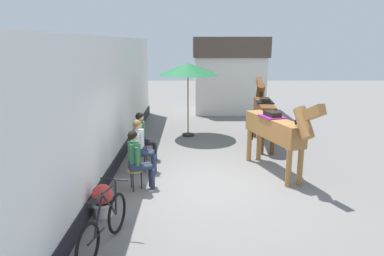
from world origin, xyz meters
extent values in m
plane|color=slate|center=(0.00, 3.00, 0.00)|extent=(40.00, 40.00, 0.00)
cube|color=white|center=(-2.55, 1.50, 1.70)|extent=(0.30, 14.00, 3.40)
cube|color=black|center=(-2.53, 1.50, 0.18)|extent=(0.34, 14.00, 0.36)
cube|color=silver|center=(1.40, 9.01, 1.30)|extent=(3.20, 2.40, 2.60)
cube|color=brown|center=(1.40, 9.01, 3.05)|extent=(3.40, 2.60, 0.90)
cylinder|color=gold|center=(-1.70, -0.41, 0.46)|extent=(0.34, 0.34, 0.03)
cylinder|color=black|center=(-1.56, -0.36, 0.22)|extent=(0.02, 0.02, 0.45)
cylinder|color=black|center=(-1.80, -0.32, 0.22)|extent=(0.02, 0.02, 0.45)
cylinder|color=black|center=(-1.72, -0.55, 0.22)|extent=(0.02, 0.02, 0.45)
cube|color=#2D3851|center=(-1.70, -0.41, 0.58)|extent=(0.33, 0.38, 0.20)
cube|color=#337247|center=(-1.70, -0.41, 0.90)|extent=(0.32, 0.39, 0.44)
sphere|color=tan|center=(-1.70, -0.41, 1.25)|extent=(0.20, 0.20, 0.20)
sphere|color=black|center=(-1.71, -0.42, 1.28)|extent=(0.22, 0.22, 0.22)
cylinder|color=#2D3851|center=(-1.54, -0.27, 0.53)|extent=(0.40, 0.25, 0.13)
cylinder|color=#2D3851|center=(-1.37, -0.21, 0.23)|extent=(0.11, 0.11, 0.46)
cylinder|color=#2D3851|center=(-1.49, -0.42, 0.53)|extent=(0.40, 0.25, 0.13)
cylinder|color=#2D3851|center=(-1.31, -0.36, 0.23)|extent=(0.11, 0.11, 0.46)
cylinder|color=#337247|center=(-1.74, -0.21, 0.85)|extent=(0.09, 0.09, 0.42)
cylinder|color=#337247|center=(-1.61, -0.59, 0.85)|extent=(0.09, 0.09, 0.42)
cylinder|color=red|center=(-1.75, 0.68, 0.46)|extent=(0.34, 0.34, 0.03)
cylinder|color=black|center=(-1.61, 0.67, 0.22)|extent=(0.02, 0.02, 0.45)
cylinder|color=black|center=(-1.82, 0.80, 0.22)|extent=(0.02, 0.02, 0.45)
cylinder|color=black|center=(-1.83, 0.56, 0.22)|extent=(0.02, 0.02, 0.45)
cube|color=#2D3851|center=(-1.75, 0.68, 0.58)|extent=(0.26, 0.34, 0.20)
cube|color=silver|center=(-1.75, 0.68, 0.90)|extent=(0.24, 0.35, 0.44)
sphere|color=tan|center=(-1.75, 0.68, 1.25)|extent=(0.20, 0.20, 0.20)
sphere|color=olive|center=(-1.77, 0.68, 1.28)|extent=(0.22, 0.22, 0.22)
cylinder|color=#2D3851|center=(-1.56, 0.75, 0.53)|extent=(0.39, 0.15, 0.13)
cylinder|color=#2D3851|center=(-1.37, 0.73, 0.23)|extent=(0.11, 0.11, 0.46)
cylinder|color=#2D3851|center=(-1.57, 0.59, 0.53)|extent=(0.39, 0.15, 0.13)
cylinder|color=#2D3851|center=(-1.38, 0.57, 0.23)|extent=(0.11, 0.11, 0.46)
cylinder|color=silver|center=(-1.72, 0.88, 0.85)|extent=(0.09, 0.09, 0.42)
cylinder|color=silver|center=(-1.75, 0.48, 0.85)|extent=(0.09, 0.09, 0.42)
cylinder|color=#194C99|center=(-1.83, 1.62, 0.46)|extent=(0.34, 0.34, 0.03)
cylinder|color=black|center=(-1.69, 1.63, 0.22)|extent=(0.02, 0.02, 0.45)
cylinder|color=black|center=(-1.91, 1.73, 0.22)|extent=(0.02, 0.02, 0.45)
cylinder|color=black|center=(-1.89, 1.49, 0.22)|extent=(0.02, 0.02, 0.45)
cube|color=black|center=(-1.83, 1.62, 0.58)|extent=(0.26, 0.34, 0.20)
cube|color=#337247|center=(-1.83, 1.62, 0.90)|extent=(0.24, 0.35, 0.44)
sphere|color=tan|center=(-1.83, 1.62, 1.25)|extent=(0.20, 0.20, 0.20)
sphere|color=black|center=(-1.85, 1.61, 1.28)|extent=(0.22, 0.22, 0.22)
cylinder|color=black|center=(-1.64, 1.71, 0.53)|extent=(0.39, 0.16, 0.13)
cylinder|color=black|center=(-1.45, 1.72, 0.23)|extent=(0.11, 0.11, 0.46)
cylinder|color=black|center=(-1.63, 1.55, 0.53)|extent=(0.39, 0.16, 0.13)
cylinder|color=black|center=(-1.44, 1.56, 0.23)|extent=(0.11, 0.11, 0.46)
cylinder|color=#337247|center=(-1.82, 1.82, 0.85)|extent=(0.09, 0.09, 0.42)
cylinder|color=#337247|center=(-1.79, 1.42, 0.85)|extent=(0.09, 0.09, 0.42)
cube|color=#9E6B38|center=(1.66, 0.74, 1.16)|extent=(1.10, 2.23, 0.52)
cylinder|color=#9E6B38|center=(2.11, -0.15, 0.45)|extent=(0.13, 0.13, 0.90)
cylinder|color=#9E6B38|center=(1.81, -0.24, 0.45)|extent=(0.13, 0.13, 0.90)
cylinder|color=#9E6B38|center=(1.51, 1.70, 0.45)|extent=(0.13, 0.13, 0.90)
cylinder|color=#9E6B38|center=(1.21, 1.60, 0.45)|extent=(0.13, 0.13, 0.90)
cylinder|color=#9E6B38|center=(2.03, -0.40, 1.55)|extent=(0.46, 0.69, 0.73)
cube|color=#9E6B38|center=(2.14, -0.73, 1.86)|extent=(0.34, 0.56, 0.40)
cube|color=black|center=(2.02, -0.39, 1.69)|extent=(0.23, 0.61, 0.48)
cylinder|color=black|center=(1.30, 1.82, 0.89)|extent=(0.13, 0.13, 0.65)
cube|color=#8C1E8C|center=(1.63, 0.83, 1.44)|extent=(0.66, 0.73, 0.03)
cube|color=black|center=(1.63, 0.83, 1.51)|extent=(0.40, 0.51, 0.12)
cube|color=brown|center=(1.92, 3.14, 1.16)|extent=(0.61, 2.23, 0.52)
cylinder|color=brown|center=(1.84, 4.12, 0.45)|extent=(0.13, 0.13, 0.90)
cylinder|color=brown|center=(2.15, 4.10, 0.45)|extent=(0.13, 0.13, 0.90)
cylinder|color=brown|center=(1.69, 2.19, 0.45)|extent=(0.13, 0.13, 0.90)
cylinder|color=brown|center=(2.00, 2.17, 0.45)|extent=(0.13, 0.13, 0.90)
cylinder|color=brown|center=(2.01, 4.33, 1.55)|extent=(0.33, 0.65, 0.73)
cube|color=brown|center=(2.03, 4.67, 1.86)|extent=(0.22, 0.54, 0.40)
cube|color=black|center=(2.01, 4.31, 1.69)|extent=(0.09, 0.63, 0.48)
cylinder|color=black|center=(1.83, 2.00, 0.89)|extent=(0.11, 0.11, 0.65)
cube|color=black|center=(1.91, 3.04, 1.44)|extent=(0.54, 0.64, 0.03)
cube|color=black|center=(1.91, 3.04, 1.51)|extent=(0.31, 0.46, 0.12)
cylinder|color=beige|center=(-2.13, -1.64, 0.14)|extent=(0.34, 0.34, 0.28)
cylinder|color=beige|center=(-2.13, -1.64, 0.26)|extent=(0.43, 0.43, 0.04)
sphere|color=red|center=(-2.13, -1.64, 0.44)|extent=(0.40, 0.40, 0.40)
torus|color=black|center=(-1.73, -2.23, 0.36)|extent=(0.20, 0.70, 0.71)
torus|color=black|center=(-1.95, -3.25, 0.36)|extent=(0.20, 0.70, 0.71)
cylinder|color=black|center=(-1.79, -2.51, 0.67)|extent=(0.14, 0.50, 0.60)
cylinder|color=black|center=(-1.88, -2.90, 0.64)|extent=(0.11, 0.36, 0.55)
cylinder|color=black|center=(-1.83, -2.67, 0.93)|extent=(0.20, 0.79, 0.09)
cylinder|color=black|center=(-1.90, -3.00, 0.37)|extent=(0.15, 0.52, 0.06)
cylinder|color=black|center=(-1.74, -2.25, 0.66)|extent=(0.05, 0.09, 0.60)
cylinder|color=black|center=(-1.74, -2.28, 1.01)|extent=(0.49, 0.13, 0.03)
cube|color=black|center=(-1.91, -3.06, 0.95)|extent=(0.14, 0.22, 0.06)
cylinder|color=black|center=(-0.52, 4.35, 0.03)|extent=(0.44, 0.44, 0.06)
cylinder|color=olive|center=(-0.52, 4.35, 1.10)|extent=(0.04, 0.04, 2.20)
cone|color=#1E6638|center=(-0.52, 4.35, 2.38)|extent=(2.10, 2.10, 0.40)
cube|color=brown|center=(-1.95, 2.31, 0.10)|extent=(0.13, 0.28, 0.20)
camera|label=1|loc=(-0.46, -7.84, 3.26)|focal=32.83mm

